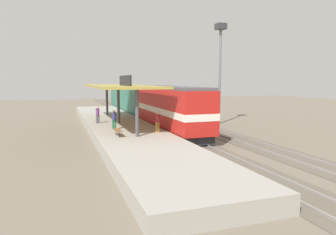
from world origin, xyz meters
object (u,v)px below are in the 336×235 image
platform_bench (118,130)px  person_walking (114,119)px  person_waiting (157,121)px  locomotive (171,109)px  passenger_carriage_single (131,100)px  light_mast (220,53)px  person_boarding (98,114)px

platform_bench → person_walking: size_ratio=0.99×
person_waiting → person_walking: same height
locomotive → person_walking: bearing=-167.1°
passenger_carriage_single → light_mast: 16.53m
platform_bench → locomotive: size_ratio=0.12×
platform_bench → person_walking: person_walking is taller
light_mast → person_walking: (-13.51, -6.06, -6.54)m
locomotive → passenger_carriage_single: bearing=90.0°
person_waiting → person_walking: bearing=139.2°
person_waiting → person_walking: size_ratio=1.00×
locomotive → light_mast: bearing=31.4°
platform_bench → person_waiting: 3.53m
person_waiting → person_boarding: size_ratio=1.00×
person_waiting → person_boarding: (-4.01, 7.25, 0.00)m
light_mast → person_boarding: 15.89m
person_boarding → platform_bench: bearing=-85.7°
passenger_carriage_single → person_walking: (-5.71, -19.31, -0.46)m
locomotive → person_walking: 5.88m
light_mast → person_walking: 16.19m
platform_bench → person_waiting: bearing=11.5°
passenger_carriage_single → light_mast: bearing=-59.5°
locomotive → person_boarding: 7.37m
platform_bench → passenger_carriage_single: bearing=75.2°
person_walking → person_boarding: bearing=101.1°
platform_bench → person_walking: (0.29, 3.40, 0.51)m
passenger_carriage_single → platform_bench: bearing=-104.8°
platform_bench → passenger_carriage_single: size_ratio=0.09×
locomotive → person_walking: size_ratio=8.44×
passenger_carriage_single → person_walking: size_ratio=11.70×
platform_bench → person_walking: bearing=85.1°
person_boarding → light_mast: bearing=6.0°
light_mast → person_walking: bearing=-155.8°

